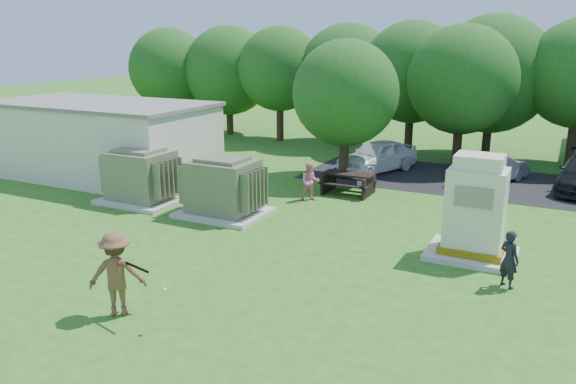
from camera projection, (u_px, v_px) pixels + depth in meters
The scene contains 15 objects.
ground at pixel (220, 275), 14.86m from camera, with size 120.00×120.00×0.00m, color #2D6619.
service_building at pixel (100, 141), 25.24m from camera, with size 10.00×5.00×3.20m, color beige.
service_building_roof at pixel (97, 103), 24.80m from camera, with size 10.20×5.20×0.15m, color slate.
parking_strip at pixel (539, 188), 23.45m from camera, with size 20.00×6.00×0.01m, color #232326.
transformer_left at pixel (141, 177), 21.30m from camera, with size 3.00×2.40×2.07m.
transformer_right at pixel (223, 188), 19.69m from camera, with size 3.00×2.40×2.07m.
generator_cabinet at pixel (475, 213), 15.76m from camera, with size 2.45×2.00×2.98m.
picnic_table at pixel (348, 181), 22.51m from camera, with size 1.99×1.49×0.85m.
batter at pixel (117, 274), 12.52m from camera, with size 1.26×0.73×1.96m, color brown.
person_by_generator at pixel (509, 259), 13.95m from camera, with size 0.54×0.36×1.49m, color black.
person_at_picnic at pixel (310, 182), 21.52m from camera, with size 0.72×0.56×1.49m, color pink.
car_white at pixel (377, 156), 26.26m from camera, with size 1.75×4.35×1.48m, color white.
car_silver_a at pixel (492, 168), 24.21m from camera, with size 1.36×3.89×1.28m, color #BCBCC1.
batting_equipment at pixel (137, 270), 12.09m from camera, with size 1.44×0.26×0.41m.
tree_row at pixel (444, 77), 28.94m from camera, with size 41.30×13.30×7.30m.
Camera 1 is at (7.79, -11.47, 6.05)m, focal length 35.00 mm.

